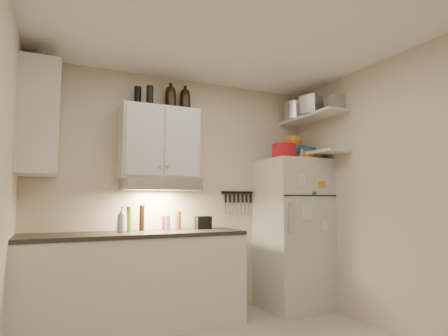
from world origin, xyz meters
name	(u,v)px	position (x,y,z in m)	size (l,w,h in m)	color
ceiling	(244,22)	(0.00, 0.00, 2.61)	(3.20, 3.00, 0.02)	white
back_wall	(181,194)	(0.00, 1.51, 1.30)	(3.20, 0.02, 2.60)	beige
right_wall	(397,192)	(1.61, 0.00, 1.30)	(0.02, 3.00, 2.60)	beige
base_cabinet	(135,283)	(-0.55, 1.20, 0.44)	(2.10, 0.60, 0.88)	silver
countertop	(136,234)	(-0.55, 1.20, 0.90)	(2.10, 0.62, 0.04)	#2B2824
upper_cabinet	(159,143)	(-0.30, 1.33, 1.83)	(0.80, 0.33, 0.75)	silver
side_cabinet	(39,119)	(-1.44, 1.20, 1.95)	(0.33, 0.55, 1.00)	silver
range_hood	(160,184)	(-0.30, 1.27, 1.39)	(0.76, 0.46, 0.12)	silver
fridge	(293,233)	(1.25, 1.16, 0.85)	(0.70, 0.68, 1.70)	silver
shelf_hi	(312,118)	(1.45, 1.02, 2.20)	(0.30, 0.95, 0.03)	silver
shelf_lo	(312,155)	(1.45, 1.02, 1.76)	(0.30, 0.95, 0.03)	silver
knife_strip	(238,193)	(0.70, 1.49, 1.32)	(0.42, 0.02, 0.03)	black
dutch_oven	(284,151)	(1.06, 1.03, 1.78)	(0.28, 0.28, 0.16)	maroon
book_stack	(308,156)	(1.39, 1.04, 1.74)	(0.21, 0.26, 0.09)	orange
spice_jar	(303,155)	(1.31, 1.03, 1.76)	(0.07, 0.07, 0.11)	silver
stock_pot	(296,112)	(1.40, 1.26, 2.32)	(0.30, 0.30, 0.21)	silver
tin_a	(311,105)	(1.37, 0.92, 2.32)	(0.21, 0.19, 0.21)	#AAAAAD
tin_b	(335,104)	(1.53, 0.70, 2.30)	(0.17, 0.17, 0.17)	#AAAAAD
bowl_teal	(296,151)	(1.40, 1.28, 1.83)	(0.27, 0.27, 0.11)	#16527D
bowl_orange	(294,144)	(1.36, 1.27, 1.92)	(0.22, 0.22, 0.07)	#C86212
bowl_yellow	(293,139)	(1.36, 1.27, 1.98)	(0.17, 0.17, 0.05)	orange
plates	(305,151)	(1.39, 1.10, 1.81)	(0.26, 0.26, 0.07)	#16527D
growler_a	(171,98)	(-0.16, 1.40, 2.34)	(0.12, 0.12, 0.28)	black
growler_b	(185,100)	(0.01, 1.41, 2.34)	(0.12, 0.12, 0.28)	black
thermos_a	(150,96)	(-0.42, 1.27, 2.30)	(0.07, 0.07, 0.21)	black
thermos_b	(138,97)	(-0.53, 1.37, 2.31)	(0.07, 0.07, 0.21)	black
side_jar	(39,59)	(-1.46, 1.29, 2.54)	(0.13, 0.13, 0.17)	silver
soap_bottle	(122,218)	(-0.68, 1.23, 1.06)	(0.11, 0.11, 0.28)	silver
pepper_mill	(178,220)	(-0.08, 1.33, 1.02)	(0.06, 0.06, 0.19)	brown
oil_bottle	(129,219)	(-0.61, 1.27, 1.04)	(0.05, 0.05, 0.25)	#4B6C1B
vinegar_bottle	(142,218)	(-0.46, 1.36, 1.05)	(0.05, 0.05, 0.26)	black
clear_bottle	(168,223)	(-0.24, 1.20, 1.00)	(0.05, 0.05, 0.16)	silver
red_jar	(165,223)	(-0.21, 1.35, 0.99)	(0.07, 0.07, 0.14)	maroon
caddy	(203,223)	(0.19, 1.30, 0.99)	(0.16, 0.11, 0.14)	black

